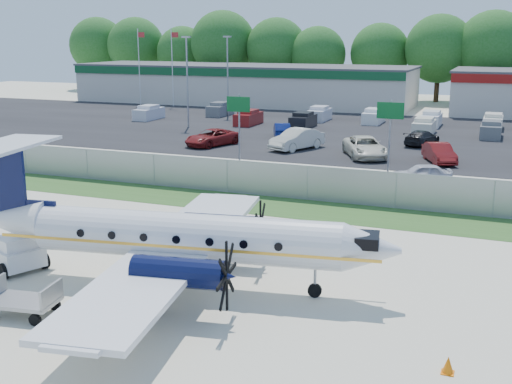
% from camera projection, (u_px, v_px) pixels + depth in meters
% --- Properties ---
extents(ground, '(170.00, 170.00, 0.00)m').
position_uv_depth(ground, '(198.00, 287.00, 24.07)').
color(ground, beige).
rests_on(ground, ground).
extents(grass_verge, '(170.00, 4.00, 0.02)m').
position_uv_depth(grass_verge, '(296.00, 208.00, 34.91)').
color(grass_verge, '#2D561E').
rests_on(grass_verge, ground).
extents(access_road, '(170.00, 8.00, 0.02)m').
position_uv_depth(access_road, '(330.00, 182.00, 41.24)').
color(access_road, black).
rests_on(access_road, ground).
extents(parking_lot, '(170.00, 32.00, 0.02)m').
position_uv_depth(parking_lot, '(388.00, 135.00, 60.22)').
color(parking_lot, black).
rests_on(parking_lot, ground).
extents(perimeter_fence, '(120.00, 0.06, 1.99)m').
position_uv_depth(perimeter_fence, '(307.00, 183.00, 36.49)').
color(perimeter_fence, gray).
rests_on(perimeter_fence, ground).
extents(building_west, '(46.40, 12.40, 5.24)m').
position_uv_depth(building_west, '(242.00, 84.00, 87.99)').
color(building_west, beige).
rests_on(building_west, ground).
extents(sign_left, '(1.80, 0.26, 5.00)m').
position_uv_depth(sign_left, '(239.00, 114.00, 46.75)').
color(sign_left, gray).
rests_on(sign_left, ground).
extents(sign_mid, '(1.80, 0.26, 5.00)m').
position_uv_depth(sign_mid, '(390.00, 121.00, 42.85)').
color(sign_mid, gray).
rests_on(sign_mid, ground).
extents(flagpole_west, '(1.06, 0.12, 10.00)m').
position_uv_depth(flagpole_west, '(139.00, 62.00, 85.19)').
color(flagpole_west, silver).
rests_on(flagpole_west, ground).
extents(flagpole_east, '(1.06, 0.12, 10.00)m').
position_uv_depth(flagpole_east, '(173.00, 63.00, 83.42)').
color(flagpole_east, silver).
rests_on(flagpole_east, ground).
extents(light_pole_nw, '(0.90, 0.35, 9.09)m').
position_uv_depth(light_pole_nw, '(187.00, 76.00, 64.27)').
color(light_pole_nw, gray).
rests_on(light_pole_nw, ground).
extents(light_pole_sw, '(0.90, 0.35, 9.09)m').
position_uv_depth(light_pole_sw, '(228.00, 70.00, 73.31)').
color(light_pole_sw, gray).
rests_on(light_pole_sw, ground).
extents(tree_line, '(112.00, 6.00, 14.00)m').
position_uv_depth(tree_line, '(431.00, 101.00, 90.96)').
color(tree_line, '#1C5418').
rests_on(tree_line, ground).
extents(aircraft, '(16.67, 16.37, 5.10)m').
position_uv_depth(aircraft, '(178.00, 236.00, 23.72)').
color(aircraft, silver).
rests_on(aircraft, ground).
extents(pushback_tug, '(3.15, 2.80, 1.46)m').
position_uv_depth(pushback_tug, '(14.00, 252.00, 25.82)').
color(pushback_tug, silver).
rests_on(pushback_tug, ground).
extents(baggage_cart_near, '(2.45, 1.69, 1.19)m').
position_uv_depth(baggage_cart_near, '(23.00, 300.00, 21.49)').
color(baggage_cart_near, gray).
rests_on(baggage_cart_near, ground).
extents(cone_nose, '(0.36, 0.36, 0.51)m').
position_uv_depth(cone_nose, '(448.00, 365.00, 17.88)').
color(cone_nose, orange).
rests_on(cone_nose, ground).
extents(cone_starboard_wing, '(0.34, 0.34, 0.49)m').
position_uv_depth(cone_starboard_wing, '(347.00, 197.00, 36.37)').
color(cone_starboard_wing, orange).
rests_on(cone_starboard_wing, ground).
extents(road_car_west, '(5.35, 3.13, 1.40)m').
position_uv_depth(road_car_west, '(34.00, 164.00, 46.86)').
color(road_car_west, silver).
rests_on(road_car_west, ground).
extents(road_car_mid, '(4.08, 2.71, 1.29)m').
position_uv_depth(road_car_mid, '(421.00, 184.00, 40.75)').
color(road_car_mid, silver).
rests_on(road_car_mid, ground).
extents(parked_car_a, '(3.94, 5.58, 1.41)m').
position_uv_depth(parked_car_a, '(212.00, 146.00, 54.68)').
color(parked_car_a, maroon).
rests_on(parked_car_a, ground).
extents(parked_car_b, '(3.71, 5.47, 1.71)m').
position_uv_depth(parked_car_b, '(297.00, 149.00, 52.91)').
color(parked_car_b, beige).
rests_on(parked_car_b, ground).
extents(parked_car_c, '(4.77, 6.28, 1.58)m').
position_uv_depth(parked_car_c, '(364.00, 157.00, 49.58)').
color(parked_car_c, beige).
rests_on(parked_car_c, ground).
extents(parked_car_d, '(3.08, 4.63, 1.44)m').
position_uv_depth(parked_car_d, '(439.00, 163.00, 47.44)').
color(parked_car_d, maroon).
rests_on(parked_car_d, ground).
extents(parked_car_f, '(2.86, 4.25, 1.33)m').
position_uv_depth(parked_car_f, '(282.00, 137.00, 59.27)').
color(parked_car_f, navy).
rests_on(parked_car_f, ground).
extents(parked_car_g, '(2.92, 4.76, 1.29)m').
position_uv_depth(parked_car_g, '(421.00, 145.00, 54.94)').
color(parked_car_g, black).
rests_on(parked_car_g, ground).
extents(far_parking_rows, '(56.00, 10.00, 1.60)m').
position_uv_depth(far_parking_rows, '(397.00, 128.00, 64.74)').
color(far_parking_rows, gray).
rests_on(far_parking_rows, ground).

